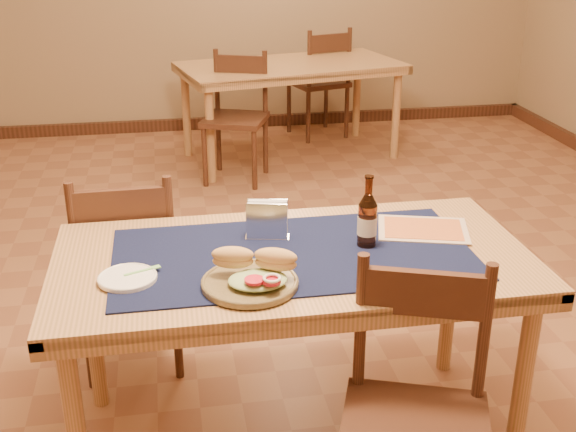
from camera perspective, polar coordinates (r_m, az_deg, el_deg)
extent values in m
cube|color=#8F5D3E|center=(3.49, -2.00, -8.69)|extent=(6.00, 7.00, 0.02)
cylinder|color=tan|center=(2.59, 18.02, -12.68)|extent=(0.06, 0.06, 0.71)
cylinder|color=tan|center=(2.89, -15.17, -8.39)|extent=(0.06, 0.06, 0.71)
cylinder|color=tan|center=(3.08, 12.68, -6.07)|extent=(0.06, 0.06, 0.71)
cube|color=tan|center=(2.44, 0.41, -3.50)|extent=(1.60, 0.80, 0.04)
cube|color=#0E1534|center=(2.43, 0.41, -3.01)|extent=(1.20, 0.60, 0.01)
cube|color=#432418|center=(6.67, -6.24, 7.31)|extent=(6.00, 0.06, 0.10)
cylinder|color=tan|center=(5.21, -6.16, 6.39)|extent=(0.06, 0.06, 0.71)
cylinder|color=tan|center=(5.78, 8.53, 7.93)|extent=(0.06, 0.06, 0.71)
cylinder|color=tan|center=(5.84, -8.04, 8.09)|extent=(0.06, 0.06, 0.71)
cylinder|color=tan|center=(6.36, 5.46, 9.42)|extent=(0.06, 0.06, 0.71)
cube|color=tan|center=(5.67, 0.21, 11.76)|extent=(1.81, 1.17, 0.04)
cylinder|color=#432418|center=(3.35, -9.08, -5.79)|extent=(0.04, 0.04, 0.45)
cylinder|color=#432418|center=(3.37, -15.19, -6.22)|extent=(0.04, 0.04, 0.45)
cylinder|color=#432418|center=(3.04, -8.76, -8.95)|extent=(0.04, 0.04, 0.45)
cylinder|color=#432418|center=(3.06, -15.53, -9.41)|extent=(0.04, 0.04, 0.45)
cube|color=#432418|center=(3.09, -12.48, -3.95)|extent=(0.42, 0.42, 0.04)
cube|color=#432418|center=(2.78, -13.11, 0.73)|extent=(0.36, 0.04, 0.14)
cylinder|color=#432418|center=(2.83, -9.29, -1.24)|extent=(0.04, 0.04, 0.46)
cylinder|color=#432418|center=(2.84, -16.48, -1.77)|extent=(0.04, 0.04, 0.46)
cube|color=#432418|center=(2.13, 10.74, -6.02)|extent=(0.35, 0.15, 0.14)
cylinder|color=#432418|center=(2.19, 5.76, -8.45)|extent=(0.04, 0.04, 0.46)
cylinder|color=#432418|center=(2.20, 15.24, -9.05)|extent=(0.04, 0.04, 0.46)
cylinder|color=#432418|center=(5.16, -6.60, 4.73)|extent=(0.04, 0.04, 0.45)
cylinder|color=#432418|center=(5.07, -2.67, 4.52)|extent=(0.04, 0.04, 0.45)
cylinder|color=#432418|center=(5.49, -5.50, 5.89)|extent=(0.04, 0.04, 0.45)
cylinder|color=#432418|center=(5.41, -1.79, 5.70)|extent=(0.04, 0.04, 0.45)
cube|color=#432418|center=(5.22, -4.21, 7.61)|extent=(0.54, 0.54, 0.04)
cube|color=#432418|center=(5.32, -3.79, 11.80)|extent=(0.35, 0.16, 0.14)
cylinder|color=#432418|center=(5.39, -5.66, 10.58)|extent=(0.04, 0.04, 0.46)
cylinder|color=#432418|center=(5.30, -1.83, 10.47)|extent=(0.04, 0.04, 0.46)
cylinder|color=#432418|center=(6.64, 3.02, 8.98)|extent=(0.04, 0.04, 0.47)
cylinder|color=#432418|center=(6.47, 0.07, 8.65)|extent=(0.04, 0.04, 0.47)
cylinder|color=#432418|center=(6.32, 4.66, 8.24)|extent=(0.04, 0.04, 0.47)
cylinder|color=#432418|center=(6.15, 1.61, 7.88)|extent=(0.04, 0.04, 0.47)
cube|color=#432418|center=(6.34, 2.37, 10.50)|extent=(0.54, 0.54, 0.04)
cube|color=#432418|center=(6.10, 3.33, 13.48)|extent=(0.37, 0.13, 0.15)
cylinder|color=#432418|center=(6.21, 4.85, 12.44)|extent=(0.04, 0.04, 0.48)
cylinder|color=#432418|center=(6.04, 1.71, 12.21)|extent=(0.04, 0.04, 0.48)
cylinder|color=brown|center=(2.22, -3.03, -5.31)|extent=(0.30, 0.30, 0.02)
torus|color=brown|center=(2.22, -3.04, -5.16)|extent=(0.30, 0.30, 0.01)
ellipsoid|color=#A2B47C|center=(2.19, -2.41, -5.07)|extent=(0.18, 0.14, 0.03)
ellipsoid|color=tan|center=(2.23, -4.39, -3.32)|extent=(0.14, 0.08, 0.07)
ellipsoid|color=tan|center=(2.21, -0.97, -3.49)|extent=(0.14, 0.10, 0.07)
cylinder|color=red|center=(2.14, -2.68, -5.09)|extent=(0.06, 0.06, 0.01)
cylinder|color=red|center=(2.13, -1.30, -5.18)|extent=(0.06, 0.06, 0.01)
torus|color=silver|center=(2.13, -1.28, -4.94)|extent=(0.06, 0.06, 0.01)
cylinder|color=white|center=(2.31, -12.57, -4.80)|extent=(0.18, 0.18, 0.01)
torus|color=white|center=(2.31, -12.58, -4.69)|extent=(0.18, 0.18, 0.01)
cube|color=#84DB78|center=(2.32, -11.76, -4.33)|extent=(0.09, 0.04, 0.00)
cube|color=#84DB78|center=(2.34, -10.40, -4.00)|extent=(0.03, 0.03, 0.00)
cylinder|color=#4B210D|center=(2.47, 6.27, -0.74)|extent=(0.06, 0.06, 0.15)
cone|color=#4B210D|center=(2.43, 6.36, 1.27)|extent=(0.06, 0.06, 0.04)
cylinder|color=#4B210D|center=(2.42, 6.41, 2.35)|extent=(0.03, 0.03, 0.06)
cylinder|color=#4B210D|center=(2.41, 6.44, 3.10)|extent=(0.03, 0.03, 0.01)
cylinder|color=beige|center=(2.47, 6.27, -0.74)|extent=(0.07, 0.07, 0.06)
cube|color=silver|center=(2.54, -1.65, -1.65)|extent=(0.16, 0.09, 0.00)
cube|color=silver|center=(2.49, -1.70, -0.46)|extent=(0.14, 0.03, 0.13)
cube|color=silver|center=(2.54, -1.63, -0.03)|extent=(0.14, 0.03, 0.13)
cube|color=white|center=(2.52, -1.67, -0.35)|extent=(0.14, 0.07, 0.12)
cube|color=#3A6AB9|center=(2.50, -1.70, -0.28)|extent=(0.10, 0.02, 0.04)
cube|color=beige|center=(2.65, 10.62, -1.03)|extent=(0.37, 0.31, 0.00)
cube|color=#C26532|center=(2.65, 10.63, -0.97)|extent=(0.32, 0.26, 0.00)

